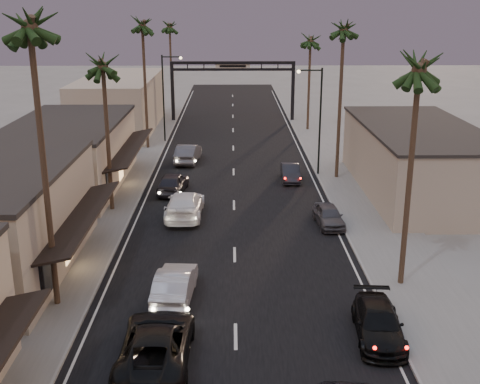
{
  "coord_description": "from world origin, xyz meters",
  "views": [
    {
      "loc": [
        -0.12,
        -4.23,
        13.94
      ],
      "look_at": [
        0.37,
        32.22,
        2.5
      ],
      "focal_mm": 45.0,
      "sensor_mm": 36.0,
      "label": 1
    }
  ],
  "objects_px": {
    "streetlight_left": "(166,91)",
    "palm_far": "(170,24)",
    "oncoming_pickup": "(156,344)",
    "palm_rb": "(344,24)",
    "palm_ld": "(142,21)",
    "palm_ra": "(420,60)",
    "palm_lb": "(29,18)",
    "curbside_black": "(378,323)",
    "palm_lc": "(102,59)",
    "arch": "(233,76)",
    "palm_rc": "(311,37)",
    "streetlight_right": "(317,113)",
    "oncoming_silver": "(175,284)"
  },
  "relations": [
    {
      "from": "streetlight_left",
      "to": "palm_far",
      "type": "bearing_deg",
      "value": 93.95
    },
    {
      "from": "oncoming_pickup",
      "to": "palm_rb",
      "type": "bearing_deg",
      "value": -113.1
    },
    {
      "from": "palm_ld",
      "to": "palm_ra",
      "type": "relative_size",
      "value": 1.08
    },
    {
      "from": "palm_lb",
      "to": "curbside_black",
      "type": "distance_m",
      "value": 19.75
    },
    {
      "from": "palm_lb",
      "to": "curbside_black",
      "type": "xyz_separation_m",
      "value": [
        14.8,
        -3.16,
        -12.68
      ]
    },
    {
      "from": "curbside_black",
      "to": "palm_lc",
      "type": "bearing_deg",
      "value": 135.26
    },
    {
      "from": "arch",
      "to": "palm_ld",
      "type": "bearing_deg",
      "value": -119.83
    },
    {
      "from": "palm_rc",
      "to": "oncoming_pickup",
      "type": "distance_m",
      "value": 49.36
    },
    {
      "from": "arch",
      "to": "palm_rb",
      "type": "height_order",
      "value": "palm_rb"
    },
    {
      "from": "oncoming_pickup",
      "to": "curbside_black",
      "type": "height_order",
      "value": "oncoming_pickup"
    },
    {
      "from": "streetlight_right",
      "to": "palm_far",
      "type": "distance_m",
      "value": 36.85
    },
    {
      "from": "palm_lc",
      "to": "palm_rb",
      "type": "xyz_separation_m",
      "value": [
        17.2,
        8.0,
        1.95
      ]
    },
    {
      "from": "palm_rc",
      "to": "oncoming_silver",
      "type": "height_order",
      "value": "palm_rc"
    },
    {
      "from": "palm_rb",
      "to": "palm_ld",
      "type": "bearing_deg",
      "value": 147.4
    },
    {
      "from": "streetlight_right",
      "to": "curbside_black",
      "type": "height_order",
      "value": "streetlight_right"
    },
    {
      "from": "palm_lb",
      "to": "curbside_black",
      "type": "bearing_deg",
      "value": -12.05
    },
    {
      "from": "streetlight_right",
      "to": "palm_rb",
      "type": "relative_size",
      "value": 0.63
    },
    {
      "from": "streetlight_left",
      "to": "curbside_black",
      "type": "distance_m",
      "value": 41.56
    },
    {
      "from": "oncoming_pickup",
      "to": "oncoming_silver",
      "type": "relative_size",
      "value": 1.26
    },
    {
      "from": "streetlight_right",
      "to": "palm_far",
      "type": "bearing_deg",
      "value": 114.76
    },
    {
      "from": "streetlight_left",
      "to": "streetlight_right",
      "type": "bearing_deg",
      "value": -43.21
    },
    {
      "from": "palm_lb",
      "to": "palm_ld",
      "type": "relative_size",
      "value": 1.07
    },
    {
      "from": "palm_rb",
      "to": "curbside_black",
      "type": "height_order",
      "value": "palm_rb"
    },
    {
      "from": "streetlight_right",
      "to": "palm_lb",
      "type": "bearing_deg",
      "value": -124.01
    },
    {
      "from": "streetlight_left",
      "to": "palm_far",
      "type": "distance_m",
      "value": 20.96
    },
    {
      "from": "streetlight_right",
      "to": "palm_rc",
      "type": "xyz_separation_m",
      "value": [
        1.68,
        19.0,
        5.14
      ]
    },
    {
      "from": "palm_rb",
      "to": "palm_far",
      "type": "height_order",
      "value": "palm_rb"
    },
    {
      "from": "palm_ld",
      "to": "streetlight_right",
      "type": "bearing_deg",
      "value": -32.79
    },
    {
      "from": "palm_lb",
      "to": "curbside_black",
      "type": "height_order",
      "value": "palm_lb"
    },
    {
      "from": "palm_ra",
      "to": "arch",
      "type": "bearing_deg",
      "value": 100.59
    },
    {
      "from": "palm_rc",
      "to": "palm_far",
      "type": "bearing_deg",
      "value": 140.36
    },
    {
      "from": "palm_lb",
      "to": "palm_far",
      "type": "height_order",
      "value": "palm_lb"
    },
    {
      "from": "palm_far",
      "to": "palm_rc",
      "type": "bearing_deg",
      "value": -39.64
    },
    {
      "from": "palm_ra",
      "to": "curbside_black",
      "type": "bearing_deg",
      "value": -114.95
    },
    {
      "from": "palm_ra",
      "to": "curbside_black",
      "type": "distance_m",
      "value": 12.16
    },
    {
      "from": "arch",
      "to": "palm_lc",
      "type": "bearing_deg",
      "value": -104.2
    },
    {
      "from": "palm_far",
      "to": "palm_lc",
      "type": "bearing_deg",
      "value": -90.41
    },
    {
      "from": "oncoming_pickup",
      "to": "palm_far",
      "type": "bearing_deg",
      "value": -84.66
    },
    {
      "from": "palm_lc",
      "to": "arch",
      "type": "bearing_deg",
      "value": 75.8
    },
    {
      "from": "curbside_black",
      "to": "palm_ra",
      "type": "bearing_deg",
      "value": 69.53
    },
    {
      "from": "oncoming_silver",
      "to": "oncoming_pickup",
      "type": "bearing_deg",
      "value": 91.12
    },
    {
      "from": "palm_ld",
      "to": "palm_far",
      "type": "bearing_deg",
      "value": 89.25
    },
    {
      "from": "arch",
      "to": "palm_lc",
      "type": "height_order",
      "value": "palm_lc"
    },
    {
      "from": "palm_lc",
      "to": "palm_ld",
      "type": "distance_m",
      "value": 19.1
    },
    {
      "from": "streetlight_right",
      "to": "curbside_black",
      "type": "distance_m",
      "value": 26.57
    },
    {
      "from": "palm_ld",
      "to": "palm_ra",
      "type": "xyz_separation_m",
      "value": [
        17.2,
        -31.0,
        -0.97
      ]
    },
    {
      "from": "palm_ra",
      "to": "palm_rb",
      "type": "height_order",
      "value": "palm_rb"
    },
    {
      "from": "palm_rb",
      "to": "palm_rc",
      "type": "relative_size",
      "value": 1.16
    },
    {
      "from": "palm_ld",
      "to": "palm_rb",
      "type": "relative_size",
      "value": 1.0
    },
    {
      "from": "oncoming_pickup",
      "to": "curbside_black",
      "type": "relative_size",
      "value": 1.26
    }
  ]
}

